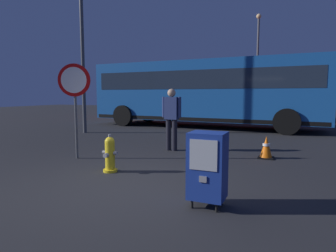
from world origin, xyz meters
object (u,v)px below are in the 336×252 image
pedestrian (172,116)px  street_light_far_right (82,30)px  fire_hydrant (110,154)px  traffic_cone (266,148)px  stop_sign (75,91)px  bus_near (204,90)px  newspaper_box_primary (207,165)px  bus_far (207,91)px  street_light_far_left (258,58)px

pedestrian → street_light_far_right: 5.89m
fire_hydrant → traffic_cone: bearing=42.9°
fire_hydrant → stop_sign: size_ratio=0.33×
pedestrian → bus_near: bus_near is taller
fire_hydrant → stop_sign: (-1.43, 0.70, 1.25)m
pedestrian → street_light_far_right: (-4.61, 2.05, 3.05)m
newspaper_box_primary → pedestrian: bearing=119.7°
fire_hydrant → traffic_cone: size_ratio=1.41×
fire_hydrant → stop_sign: bearing=154.0°
newspaper_box_primary → street_light_far_right: bearing=139.9°
traffic_cone → bus_near: bearing=119.0°
fire_hydrant → bus_near: bus_near is taller
stop_sign → traffic_cone: bearing=23.7°
newspaper_box_primary → bus_near: bus_near is taller
traffic_cone → bus_far: 11.28m
traffic_cone → fire_hydrant: bearing=-137.1°
stop_sign → bus_far: size_ratio=0.21×
fire_hydrant → bus_near: (-0.60, 8.48, 1.36)m
fire_hydrant → newspaper_box_primary: 2.48m
bus_near → street_light_far_left: street_light_far_left is taller
bus_far → street_light_far_left: bearing=40.0°
newspaper_box_primary → traffic_cone: size_ratio=1.92×
pedestrian → newspaper_box_primary: bearing=-60.3°
stop_sign → bus_far: (-0.30, 12.08, 0.11)m
street_light_far_right → newspaper_box_primary: bearing=-40.1°
stop_sign → traffic_cone: stop_sign is taller
fire_hydrant → pedestrian: 2.62m
bus_near → street_light_far_right: bearing=-131.9°
newspaper_box_primary → street_light_far_left: (-1.37, 16.43, 3.32)m
pedestrian → traffic_cone: bearing=-0.5°
traffic_cone → street_light_far_left: street_light_far_left is taller
stop_sign → traffic_cone: 4.71m
bus_far → traffic_cone: bearing=-72.0°
street_light_far_right → bus_far: bearing=72.2°
pedestrian → bus_far: bus_far is taller
stop_sign → street_light_far_left: 15.09m
fire_hydrant → stop_sign: 2.03m
pedestrian → stop_sign: bearing=-132.4°
newspaper_box_primary → pedestrian: (-2.01, 3.53, 0.38)m
pedestrian → street_light_far_right: bearing=156.1°
pedestrian → bus_near: (-0.85, 5.94, 0.76)m
bus_far → street_light_far_left: 4.32m
pedestrian → bus_far: bearing=100.9°
stop_sign → bus_far: bus_far is taller
stop_sign → bus_near: (0.83, 7.78, 0.11)m
stop_sign → pedestrian: stop_sign is taller
street_light_far_left → bus_far: bearing=-134.7°
newspaper_box_primary → bus_far: size_ratio=0.10×
street_light_far_left → street_light_far_right: bearing=-115.8°
newspaper_box_primary → bus_near: 9.96m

